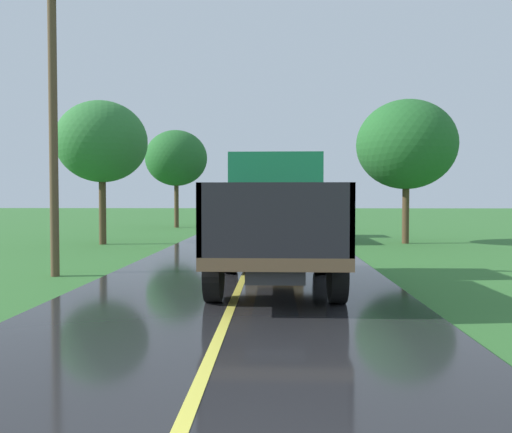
% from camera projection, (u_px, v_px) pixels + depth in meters
% --- Properties ---
extents(banana_truck_near, '(2.38, 5.82, 2.80)m').
position_uv_depth(banana_truck_near, '(276.00, 216.00, 11.22)').
color(banana_truck_near, '#2D2D30').
rests_on(banana_truck_near, road_surface).
extents(banana_truck_far, '(2.38, 5.81, 2.80)m').
position_uv_depth(banana_truck_far, '(275.00, 207.00, 23.93)').
color(banana_truck_far, '#2D2D30').
rests_on(banana_truck_far, road_surface).
extents(utility_pole_roadside, '(1.95, 0.20, 7.05)m').
position_uv_depth(utility_pole_roadside, '(53.00, 115.00, 12.12)').
color(utility_pole_roadside, brown).
rests_on(utility_pole_roadside, ground).
extents(roadside_tree_near_left, '(3.63, 3.63, 5.78)m').
position_uv_depth(roadside_tree_near_left, '(102.00, 142.00, 20.73)').
color(roadside_tree_near_left, '#4C3823').
rests_on(roadside_tree_near_left, ground).
extents(roadside_tree_mid_right, '(3.94, 3.94, 6.22)m').
position_uv_depth(roadside_tree_mid_right, '(176.00, 158.00, 32.94)').
color(roadside_tree_mid_right, '#4C3823').
rests_on(roadside_tree_mid_right, ground).
extents(roadside_tree_far_left, '(4.07, 4.07, 5.90)m').
position_uv_depth(roadside_tree_far_left, '(406.00, 145.00, 21.14)').
color(roadside_tree_far_left, '#4C3823').
rests_on(roadside_tree_far_left, ground).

